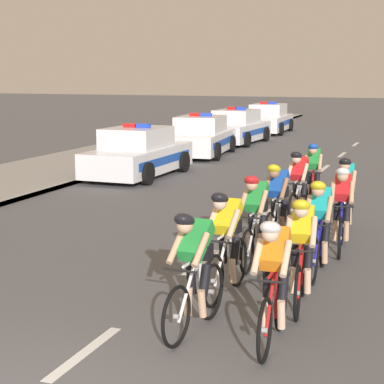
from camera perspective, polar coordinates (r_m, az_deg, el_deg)
The scene contains 18 objects.
sidewalk_slab at distance 22.29m, azimuth -11.47°, elevation 1.84°, with size 3.98×60.00×0.12m, color gray.
kerb_edge at distance 21.36m, azimuth -7.09°, elevation 1.63°, with size 0.16×60.00×0.13m, color #9E9E99.
lane_markings_centre at distance 17.15m, azimuth 7.53°, elevation -0.63°, with size 0.14×29.60×0.01m.
cyclist_lead at distance 8.26m, azimuth 0.17°, elevation -6.43°, with size 0.44×1.72×1.56m.
cyclist_second at distance 7.94m, azimuth 6.74°, elevation -7.19°, with size 0.43×1.72×1.56m.
cyclist_third at distance 9.59m, azimuth 2.83°, elevation -4.13°, with size 0.43×1.72×1.56m.
cyclist_fourth at distance 9.23m, azimuth 8.99°, elevation -4.81°, with size 0.46×1.72×1.56m.
cyclist_fifth at distance 11.11m, azimuth 5.24°, elevation -2.21°, with size 0.42×1.72×1.56m.
cyclist_sixth at distance 10.73m, azimuth 10.44°, elevation -2.78°, with size 0.42×1.72×1.56m.
cyclist_seventh at distance 12.44m, azimuth 7.03°, elevation -0.95°, with size 0.42×1.72×1.56m.
cyclist_eighth at distance 12.23m, azimuth 12.23°, elevation -1.28°, with size 0.45×1.72×1.56m.
cyclist_ninth at distance 14.42m, azimuth 8.76°, elevation 0.51°, with size 0.42×1.72×1.56m.
cyclist_tenth at distance 13.56m, azimuth 12.49°, elevation -0.20°, with size 0.43×1.72×1.56m.
cyclist_eleventh at distance 16.06m, azimuth 9.94°, elevation 1.43°, with size 0.45×1.72×1.56m.
police_car_nearest at distance 20.72m, azimuth -4.44°, elevation 3.13°, with size 2.04×4.42×1.59m.
police_car_second at distance 25.89m, azimuth 0.75°, elevation 4.51°, with size 2.32×4.55×1.59m.
police_car_third at distance 30.34m, azimuth 3.71°, elevation 5.28°, with size 2.14×4.47×1.59m.
police_car_furthest at distance 35.79m, azimuth 6.31°, elevation 5.94°, with size 2.13×4.47×1.59m.
Camera 1 is at (3.66, -4.77, 3.11)m, focal length 64.81 mm.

